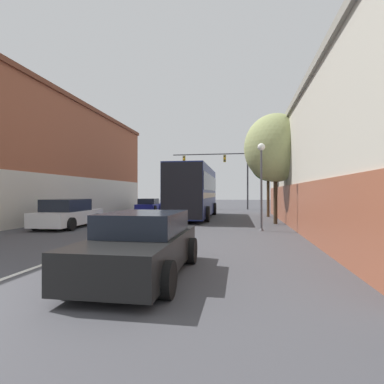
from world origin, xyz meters
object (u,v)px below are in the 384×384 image
Objects in this scene: parked_car_left_near at (149,205)px; hatchback_foreground at (142,245)px; bus at (194,190)px; street_tree_near at (275,148)px; street_lamp at (261,176)px; street_tree_far at (268,161)px; parked_car_left_mid at (68,214)px; traffic_signal_gantry at (225,167)px.

hatchback_foreground is at bearing -165.23° from parked_car_left_near.
hatchback_foreground is (1.37, -15.37, -1.38)m from bus.
bus is 8.69m from parked_car_left_near.
parked_car_left_near is 15.40m from street_tree_near.
bus is at bearing 122.40° from street_lamp.
street_tree_near reaches higher than street_tree_far.
street_tree_far is (5.46, 1.82, 2.23)m from bus.
hatchback_foreground is 9.14m from street_lamp.
hatchback_foreground is 0.72× the size of street_tree_far.
parked_car_left_mid is (-5.54, -7.24, -1.34)m from bus.
hatchback_foreground is at bearing -110.13° from street_lamp.
hatchback_foreground is at bearing -109.01° from street_tree_near.
hatchback_foreground is at bearing -90.29° from traffic_signal_gantry.
street_lamp is 9.03m from street_tree_far.
parked_car_left_mid is at bearing -109.83° from traffic_signal_gantry.
traffic_signal_gantry is (1.51, 12.32, 2.74)m from bus.
street_lamp is at bearing -90.52° from parked_car_left_mid.
street_tree_near is (11.00, 3.72, 3.77)m from parked_car_left_mid.
traffic_signal_gantry is at bearing -0.96° from hatchback_foreground.
street_tree_far reaches higher than parked_car_left_near.
parked_car_left_mid is 14.70m from street_tree_far.
bus is 15.50m from hatchback_foreground.
street_lamp is 0.72× the size of street_tree_far.
street_tree_near reaches higher than parked_car_left_near.
street_lamp reaches higher than hatchback_foreground.
hatchback_foreground is 1.06× the size of parked_car_left_near.
street_tree_far is (11.01, 9.06, 3.57)m from parked_car_left_mid.
hatchback_foreground is at bearing -141.56° from parked_car_left_mid.
parked_car_left_mid is 21.19m from traffic_signal_gantry.
street_tree_far is at bearing 83.39° from street_lamp.
bus is 1.17× the size of traffic_signal_gantry.
parked_car_left_mid is at bearing 39.68° from hatchback_foreground.
bus is 2.38× the size of hatchback_foreground.
parked_car_left_mid is 0.52× the size of traffic_signal_gantry.
parked_car_left_mid is 10.17m from street_lamp.
parked_car_left_mid reaches higher than hatchback_foreground.
hatchback_foreground is 28.00m from traffic_signal_gantry.
street_lamp is (9.98, 0.24, 1.95)m from parked_car_left_mid.
street_tree_near reaches higher than parked_car_left_mid.
traffic_signal_gantry is 11.22m from street_tree_far.
street_tree_near is at bearing -124.09° from bus.
parked_car_left_near is (-6.93, 21.90, -0.05)m from hatchback_foreground.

